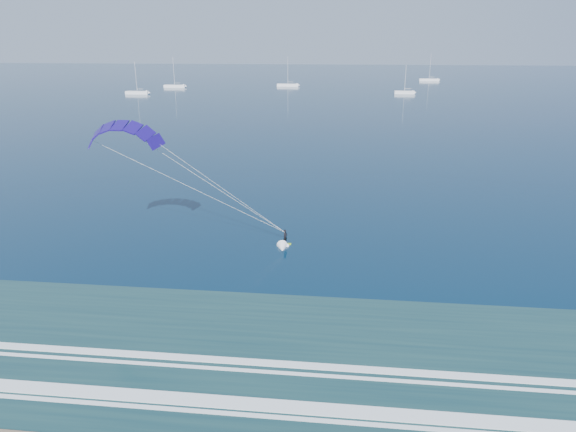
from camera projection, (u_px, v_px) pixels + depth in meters
The scene contains 6 objects.
kitesurfer_rig at pixel (208, 183), 47.69m from camera, with size 18.87×8.49×14.34m.
sailboat_0 at pixel (137, 92), 199.38m from camera, with size 8.99×2.40×12.19m.
sailboat_1 at pixel (175, 86), 227.70m from camera, with size 9.54×2.40×12.99m.
sailboat_2 at pixel (288, 85), 233.08m from camera, with size 9.71×2.40×12.95m.
sailboat_3 at pixel (404, 92), 200.34m from camera, with size 7.72×2.40×10.84m.
sailboat_4 at pixel (429, 80), 264.65m from camera, with size 9.99×2.40×13.41m.
Camera 1 is at (1.85, -18.39, 19.74)m, focal length 32.00 mm.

